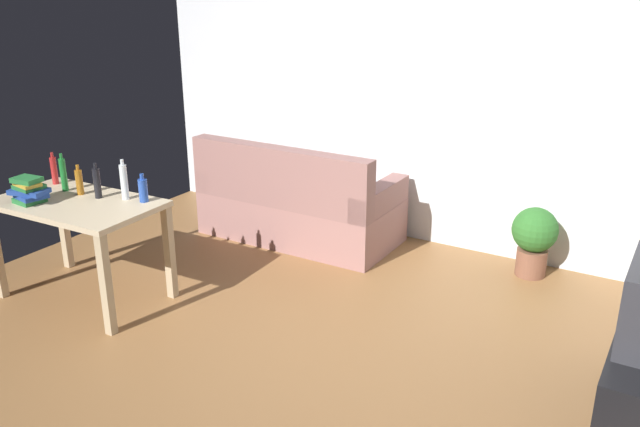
{
  "coord_description": "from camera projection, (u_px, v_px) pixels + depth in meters",
  "views": [
    {
      "loc": [
        2.24,
        -3.07,
        2.27
      ],
      "look_at": [
        0.1,
        0.5,
        0.75
      ],
      "focal_mm": 36.47,
      "sensor_mm": 36.0,
      "label": 1
    }
  ],
  "objects": [
    {
      "name": "couch",
      "position": [
        297.0,
        207.0,
        5.89
      ],
      "size": [
        1.76,
        0.84,
        0.92
      ],
      "rotation": [
        0.0,
        0.0,
        3.14
      ],
      "color": "#996B66",
      "rests_on": "ground_plane"
    },
    {
      "name": "bottle_blue",
      "position": [
        143.0,
        190.0,
        4.6
      ],
      "size": [
        0.06,
        0.06,
        0.21
      ],
      "color": "#2347A3",
      "rests_on": "desk"
    },
    {
      "name": "bottle_green",
      "position": [
        63.0,
        174.0,
        4.83
      ],
      "size": [
        0.05,
        0.05,
        0.29
      ],
      "color": "#1E722D",
      "rests_on": "desk"
    },
    {
      "name": "ground_plane",
      "position": [
        269.0,
        340.0,
        4.33
      ],
      "size": [
        5.2,
        4.4,
        0.02
      ],
      "primitive_type": "cube",
      "color": "olive"
    },
    {
      "name": "bottle_dark",
      "position": [
        97.0,
        183.0,
        4.68
      ],
      "size": [
        0.05,
        0.05,
        0.26
      ],
      "color": "black",
      "rests_on": "desk"
    },
    {
      "name": "bottle_amber",
      "position": [
        79.0,
        182.0,
        4.76
      ],
      "size": [
        0.05,
        0.05,
        0.23
      ],
      "color": "#9E6019",
      "rests_on": "desk"
    },
    {
      "name": "book_stack",
      "position": [
        29.0,
        191.0,
        4.58
      ],
      "size": [
        0.28,
        0.22,
        0.19
      ],
      "color": "#236B33",
      "rests_on": "desk"
    },
    {
      "name": "desk",
      "position": [
        78.0,
        215.0,
        4.68
      ],
      "size": [
        1.22,
        0.74,
        0.76
      ],
      "rotation": [
        0.0,
        0.0,
        0.04
      ],
      "color": "#C6B28E",
      "rests_on": "ground_plane"
    },
    {
      "name": "wall_rear",
      "position": [
        411.0,
        89.0,
        5.64
      ],
      "size": [
        5.2,
        0.1,
        2.7
      ],
      "primitive_type": "cube",
      "color": "silver",
      "rests_on": "ground_plane"
    },
    {
      "name": "bottle_red",
      "position": [
        54.0,
        170.0,
        5.0
      ],
      "size": [
        0.05,
        0.05,
        0.25
      ],
      "color": "#AD2323",
      "rests_on": "desk"
    },
    {
      "name": "potted_plant",
      "position": [
        534.0,
        237.0,
        5.15
      ],
      "size": [
        0.36,
        0.36,
        0.57
      ],
      "color": "brown",
      "rests_on": "ground_plane"
    },
    {
      "name": "bottle_clear",
      "position": [
        124.0,
        182.0,
        4.64
      ],
      "size": [
        0.05,
        0.05,
        0.3
      ],
      "color": "silver",
      "rests_on": "desk"
    }
  ]
}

